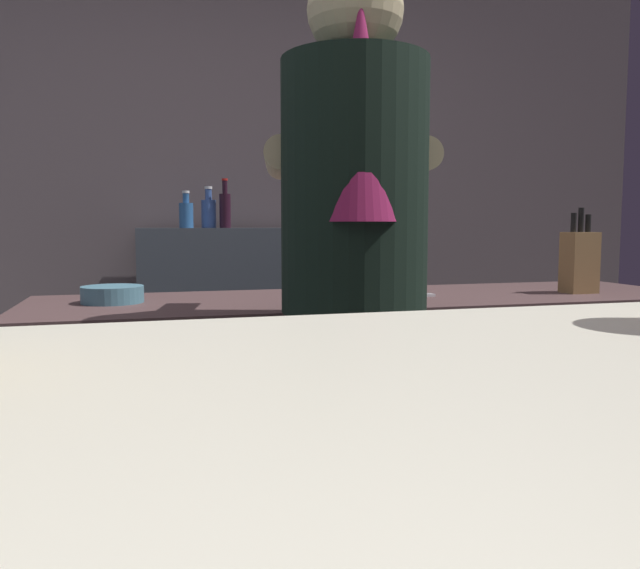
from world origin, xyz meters
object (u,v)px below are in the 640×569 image
at_px(bottle_soy, 209,212).
at_px(bottle_olive_oil, 225,209).
at_px(knife_block, 579,261).
at_px(mixing_bowl, 112,294).
at_px(chefs_knife, 398,296).
at_px(bartender, 354,276).
at_px(bottle_vinegar, 186,214).

relative_size(bottle_soy, bottle_olive_oil, 0.85).
bearing_deg(knife_block, mixing_bowl, 174.99).
bearing_deg(bottle_olive_oil, knife_block, -53.90).
bearing_deg(bottle_soy, chefs_knife, -72.13).
bearing_deg(bottle_soy, bartender, -84.84).
bearing_deg(knife_block, bottle_soy, 127.24).
distance_m(knife_block, bottle_vinegar, 1.78).
relative_size(knife_block, bottle_soy, 1.37).
bearing_deg(bottle_vinegar, bottle_olive_oil, 10.79).
relative_size(mixing_bowl, chefs_knife, 0.73).
height_order(bartender, bottle_soy, bartender).
xyz_separation_m(mixing_bowl, bottle_vinegar, (0.29, 1.20, 0.25)).
bearing_deg(chefs_knife, bottle_vinegar, 111.56).
distance_m(bartender, knife_block, 0.98).
distance_m(chefs_knife, bottle_vinegar, 1.43).
bearing_deg(bartender, bottle_vinegar, 21.07).
relative_size(mixing_bowl, bottle_soy, 0.86).
relative_size(knife_block, bottle_olive_oil, 1.16).
bearing_deg(mixing_bowl, bartender, -41.59).
xyz_separation_m(chefs_knife, bottle_vinegar, (-0.56, 1.29, 0.27)).
height_order(mixing_bowl, bottle_soy, bottle_soy).
relative_size(bottle_soy, bottle_vinegar, 1.15).
distance_m(mixing_bowl, chefs_knife, 0.85).
height_order(knife_block, bottle_vinegar, bottle_vinegar).
bearing_deg(bottle_soy, knife_block, -52.76).
relative_size(bartender, bottle_olive_oil, 7.04).
xyz_separation_m(chefs_knife, bottle_soy, (-0.44, 1.37, 0.29)).
bearing_deg(chefs_knife, bartender, -126.49).
distance_m(bartender, bottle_vinegar, 1.73).
distance_m(bottle_soy, bottle_olive_oil, 0.09).
xyz_separation_m(mixing_bowl, bottle_soy, (0.40, 1.28, 0.26)).
xyz_separation_m(bottle_olive_oil, bottle_vinegar, (-0.19, -0.04, -0.03)).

